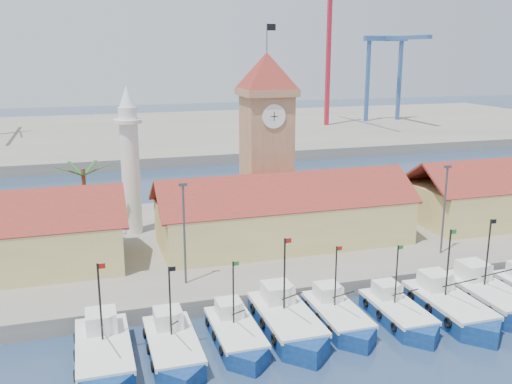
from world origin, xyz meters
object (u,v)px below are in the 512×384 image
object	(u,v)px
boat_0	(104,357)
clock_tower	(266,137)
boat_5	(399,315)
minaret	(130,160)

from	to	relation	value
boat_0	clock_tower	xyz separation A→B (m)	(19.46, 23.46, 11.16)
boat_0	boat_5	world-z (taller)	boat_0
boat_5	boat_0	bearing A→B (deg)	179.53
boat_0	clock_tower	bearing A→B (deg)	50.33
boat_5	clock_tower	size ratio (longest dim) A/B	0.39
boat_0	minaret	distance (m)	27.35
boat_0	minaret	bearing A→B (deg)	80.07
clock_tower	minaret	xyz separation A→B (m)	(-15.00, 2.00, -2.23)
boat_0	boat_5	size ratio (longest dim) A/B	1.15
clock_tower	boat_0	bearing A→B (deg)	-129.67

